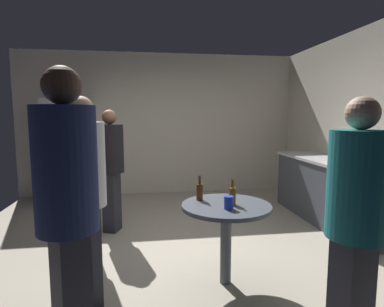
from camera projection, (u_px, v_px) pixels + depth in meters
ground_plane at (173, 249)px, 3.76m from camera, size 5.20×5.20×0.10m
wall_back at (161, 124)px, 6.18m from camera, size 5.32×0.06×2.70m
wall_side_right at (382, 129)px, 3.97m from camera, size 0.06×5.20×2.70m
refrigerator at (68, 151)px, 5.57m from camera, size 0.70×0.68×1.80m
kitchen_counter at (330, 191)px, 4.51m from camera, size 0.64×2.21×0.90m
kettle at (342, 158)px, 4.14m from camera, size 0.24×0.17×0.18m
wine_bottle_on_counter at (333, 151)px, 4.52m from camera, size 0.08×0.08×0.31m
beer_bottle_on_counter at (359, 161)px, 3.78m from camera, size 0.06×0.06×0.23m
foreground_table at (226, 216)px, 2.83m from camera, size 0.80×0.80×0.73m
beer_bottle_amber at (232, 195)px, 2.81m from camera, size 0.06×0.06×0.23m
beer_bottle_brown at (200, 191)px, 2.96m from camera, size 0.06×0.06×0.23m
plastic_cup_blue at (229, 203)px, 2.68m from camera, size 0.08×0.08×0.11m
person_in_navy_shirt at (67, 201)px, 1.76m from camera, size 0.47×0.47×1.78m
person_in_maroon_shirt at (81, 164)px, 3.43m from camera, size 0.48×0.48×1.71m
person_in_black_shirt at (111, 161)px, 4.11m from camera, size 0.44×0.44×1.60m
person_in_white_shirt at (84, 186)px, 2.45m from camera, size 0.46×0.46×1.67m
person_in_teal_shirt at (356, 213)px, 1.86m from camera, size 0.42×0.42×1.63m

